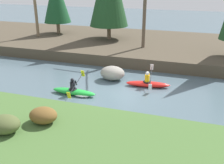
% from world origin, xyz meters
% --- Properties ---
extents(ground_plane, '(90.00, 90.00, 0.00)m').
position_xyz_m(ground_plane, '(0.00, 0.00, 0.00)').
color(ground_plane, '#4C606B').
extents(riverbank_near, '(44.00, 6.94, 0.76)m').
position_xyz_m(riverbank_near, '(0.00, -6.66, 0.38)').
color(riverbank_near, '#476B33').
rests_on(riverbank_near, ground).
extents(riverbank_far, '(44.00, 11.63, 0.87)m').
position_xyz_m(riverbank_far, '(0.00, 10.42, 0.44)').
color(riverbank_far, '#4C4233').
rests_on(riverbank_far, ground).
extents(bare_tree_upstream, '(4.12, 4.07, 7.53)m').
position_xyz_m(bare_tree_upstream, '(-11.09, 9.22, 4.42)').
color(bare_tree_upstream, '#7A664C').
rests_on(bare_tree_upstream, riverbank_far).
extents(bare_tree_mid_upstream, '(4.08, 4.04, 7.46)m').
position_xyz_m(bare_tree_mid_upstream, '(-0.16, 8.16, 4.38)').
color(bare_tree_mid_upstream, brown).
rests_on(bare_tree_mid_upstream, riverbank_far).
extents(shrub_clump_third, '(1.25, 1.04, 0.68)m').
position_xyz_m(shrub_clump_third, '(-2.61, -6.34, 1.10)').
color(shrub_clump_third, '#4C562D').
rests_on(shrub_clump_third, riverbank_near).
extents(shrub_clump_far_end, '(1.19, 0.99, 0.64)m').
position_xyz_m(shrub_clump_far_end, '(-1.59, -5.23, 1.08)').
color(shrub_clump_far_end, brown).
rests_on(shrub_clump_far_end, riverbank_near).
extents(kayaker_lead, '(2.80, 2.07, 1.20)m').
position_xyz_m(kayaker_lead, '(1.50, 1.71, 0.22)').
color(kayaker_lead, red).
rests_on(kayaker_lead, ground).
extents(kayaker_middle, '(2.77, 2.06, 1.20)m').
position_xyz_m(kayaker_middle, '(-2.29, -0.80, 0.20)').
color(kayaker_middle, green).
rests_on(kayaker_middle, ground).
extents(boulder_midstream, '(1.65, 1.29, 0.93)m').
position_xyz_m(boulder_midstream, '(-1.00, 2.18, 0.47)').
color(boulder_midstream, gray).
rests_on(boulder_midstream, ground).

